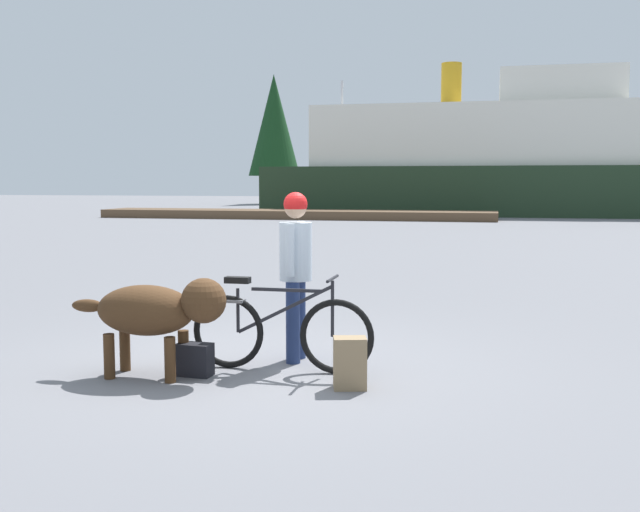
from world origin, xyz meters
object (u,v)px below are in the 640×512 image
object	(u,v)px
bicycle	(280,331)
handbag_pannier	(195,360)
person_cyclist	(296,260)
sailboat_moored	(342,205)
backpack	(350,363)
dog	(157,310)
ferry_boat	(510,162)

from	to	relation	value
bicycle	handbag_pannier	bearing A→B (deg)	-153.75
person_cyclist	sailboat_moored	bearing A→B (deg)	100.60
person_cyclist	backpack	bearing A→B (deg)	-51.08
bicycle	backpack	xyz separation A→B (m)	(0.76, -0.46, -0.16)
bicycle	person_cyclist	world-z (taller)	person_cyclist
backpack	handbag_pannier	xyz separation A→B (m)	(-1.47, 0.10, -0.07)
sailboat_moored	dog	bearing A→B (deg)	-81.42
person_cyclist	backpack	distance (m)	1.38
ferry_boat	sailboat_moored	xyz separation A→B (m)	(-8.88, -1.82, -2.32)
dog	sailboat_moored	size ratio (longest dim) A/B	0.21
bicycle	handbag_pannier	xyz separation A→B (m)	(-0.71, -0.35, -0.23)
person_cyclist	handbag_pannier	world-z (taller)	person_cyclist
person_cyclist	dog	world-z (taller)	person_cyclist
bicycle	backpack	distance (m)	0.90
dog	handbag_pannier	xyz separation A→B (m)	(0.31, 0.12, -0.47)
dog	ferry_boat	xyz separation A→B (m)	(3.75, 35.77, 2.20)
backpack	ferry_boat	distance (m)	35.91
person_cyclist	ferry_boat	distance (m)	35.03
handbag_pannier	person_cyclist	bearing A→B (deg)	46.03
bicycle	backpack	bearing A→B (deg)	-31.10
backpack	handbag_pannier	bearing A→B (deg)	175.95
backpack	person_cyclist	bearing A→B (deg)	128.92
bicycle	ferry_boat	xyz separation A→B (m)	(2.73, 35.31, 2.43)
dog	backpack	xyz separation A→B (m)	(1.78, 0.01, -0.39)
handbag_pannier	ferry_boat	size ratio (longest dim) A/B	0.01
backpack	ferry_boat	bearing A→B (deg)	86.84
person_cyclist	dog	xyz separation A→B (m)	(-1.06, -0.90, -0.39)
person_cyclist	backpack	world-z (taller)	person_cyclist
handbag_pannier	sailboat_moored	size ratio (longest dim) A/B	0.04
handbag_pannier	sailboat_moored	bearing A→B (deg)	99.12
bicycle	sailboat_moored	bearing A→B (deg)	100.40
person_cyclist	handbag_pannier	size ratio (longest dim) A/B	5.24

